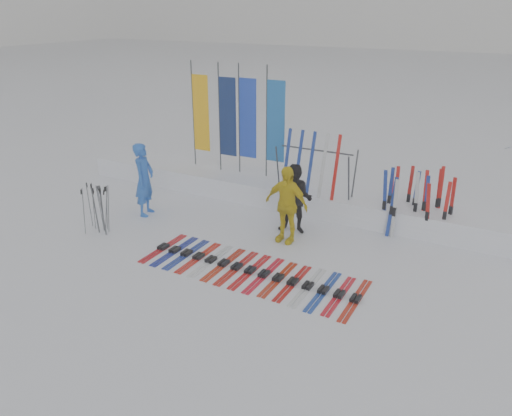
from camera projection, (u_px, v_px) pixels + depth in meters
The scene contains 10 objects.
ground at pixel (212, 275), 10.55m from camera, with size 120.00×120.00×0.00m, color white.
snow_bank at pixel (300, 195), 14.18m from camera, with size 14.00×1.60×0.60m, color white.
person_blue at pixel (144, 180), 13.27m from camera, with size 0.72×0.47×1.98m, color blue.
person_black at pixel (295, 199), 12.23m from camera, with size 0.85×0.66×1.75m, color black.
person_yellow at pixel (286, 204), 11.75m from camera, with size 1.10×0.46×1.88m, color yellow.
ski_row at pixel (250, 271), 10.65m from camera, with size 4.84×1.69×0.07m.
pole_cluster at pixel (99, 209), 12.37m from camera, with size 0.83×0.59×1.25m.
feather_flags at pixel (236, 118), 14.57m from camera, with size 3.11×0.15×3.20m.
ski_rack at pixel (316, 165), 13.18m from camera, with size 2.04×0.80×1.23m.
upright_skis at pixel (415, 203), 12.30m from camera, with size 1.62×1.03×1.69m.
Camera 1 is at (5.23, -7.66, 5.29)m, focal length 35.00 mm.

